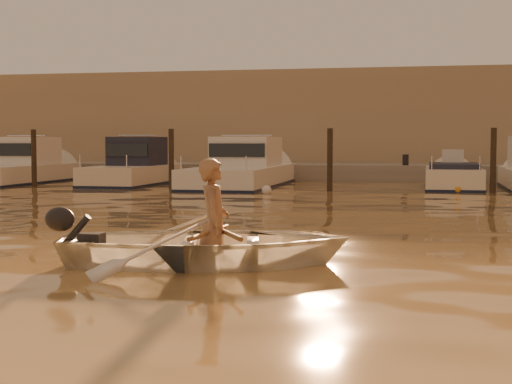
% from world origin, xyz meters
% --- Properties ---
extents(ground_plane, '(160.00, 160.00, 0.00)m').
position_xyz_m(ground_plane, '(0.00, 0.00, 0.00)').
color(ground_plane, olive).
rests_on(ground_plane, ground).
extents(dinghy, '(4.19, 3.39, 0.77)m').
position_xyz_m(dinghy, '(0.07, -1.39, 0.26)').
color(dinghy, silver).
rests_on(dinghy, ground_plane).
extents(person, '(0.52, 0.68, 1.67)m').
position_xyz_m(person, '(0.17, -1.37, 0.54)').
color(person, '#8D6546').
rests_on(person, dinghy).
extents(outboard_motor, '(0.96, 0.58, 0.70)m').
position_xyz_m(outboard_motor, '(-1.39, -1.72, 0.28)').
color(outboard_motor, black).
rests_on(outboard_motor, dinghy).
extents(oar_port, '(0.92, 1.94, 0.13)m').
position_xyz_m(oar_port, '(0.31, -1.34, 0.42)').
color(oar_port, brown).
rests_on(oar_port, dinghy).
extents(oar_starboard, '(0.15, 2.10, 0.13)m').
position_xyz_m(oar_starboard, '(0.12, -1.38, 0.42)').
color(oar_starboard, brown).
rests_on(oar_starboard, dinghy).
extents(moored_boat_0, '(2.23, 7.10, 1.75)m').
position_xyz_m(moored_boat_0, '(-12.34, 16.00, 0.62)').
color(moored_boat_0, silver).
rests_on(moored_boat_0, ground_plane).
extents(moored_boat_1, '(2.09, 6.26, 1.75)m').
position_xyz_m(moored_boat_1, '(-7.75, 16.00, 0.62)').
color(moored_boat_1, beige).
rests_on(moored_boat_1, ground_plane).
extents(moored_boat_2, '(2.61, 8.63, 1.75)m').
position_xyz_m(moored_boat_2, '(-3.62, 16.00, 0.62)').
color(moored_boat_2, silver).
rests_on(moored_boat_2, ground_plane).
extents(moored_boat_3, '(1.80, 5.30, 0.95)m').
position_xyz_m(moored_boat_3, '(3.69, 16.00, 0.22)').
color(moored_boat_3, '#EFE2C8').
rests_on(moored_boat_3, ground_plane).
extents(piling_0, '(0.18, 0.18, 2.20)m').
position_xyz_m(piling_0, '(-10.50, 13.80, 0.90)').
color(piling_0, '#2D2319').
rests_on(piling_0, ground_plane).
extents(piling_1, '(0.18, 0.18, 2.20)m').
position_xyz_m(piling_1, '(-5.50, 13.80, 0.90)').
color(piling_1, '#2D2319').
rests_on(piling_1, ground_plane).
extents(piling_2, '(0.18, 0.18, 2.20)m').
position_xyz_m(piling_2, '(-0.20, 13.80, 0.90)').
color(piling_2, '#2D2319').
rests_on(piling_2, ground_plane).
extents(piling_3, '(0.18, 0.18, 2.20)m').
position_xyz_m(piling_3, '(4.80, 13.80, 0.90)').
color(piling_3, '#2D2319').
rests_on(piling_3, ground_plane).
extents(fender_b, '(0.30, 0.30, 0.30)m').
position_xyz_m(fender_b, '(-8.14, 13.66, 0.10)').
color(fender_b, '#D35518').
rests_on(fender_b, ground_plane).
extents(fender_c, '(0.30, 0.30, 0.30)m').
position_xyz_m(fender_c, '(-1.93, 12.21, 0.10)').
color(fender_c, silver).
rests_on(fender_c, ground_plane).
extents(fender_d, '(0.30, 0.30, 0.30)m').
position_xyz_m(fender_d, '(3.77, 13.86, 0.10)').
color(fender_d, orange).
rests_on(fender_d, ground_plane).
extents(quay, '(52.00, 4.00, 1.00)m').
position_xyz_m(quay, '(0.00, 21.50, 0.15)').
color(quay, gray).
rests_on(quay, ground_plane).
extents(waterfront_building, '(46.00, 7.00, 4.80)m').
position_xyz_m(waterfront_building, '(0.00, 27.00, 2.40)').
color(waterfront_building, '#9E8466').
rests_on(waterfront_building, quay).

